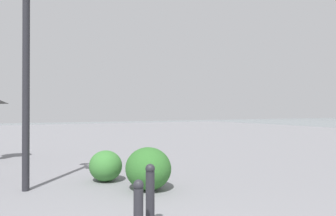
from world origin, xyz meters
The scene contains 5 objects.
lamppost centered at (4.96, 0.59, 2.81)m, with size 0.98×0.28×4.26m.
bollard_near centered at (1.66, -0.46, 0.39)m, with size 0.13×0.13×0.75m.
bollard_mid centered at (1.96, -0.75, 0.46)m, with size 0.13×0.13×0.88m.
shrub_low centered at (5.07, -1.06, 0.35)m, with size 0.81×0.73×0.69m.
shrub_round centered at (3.91, -1.59, 0.43)m, with size 1.00×0.90×0.85m.
Camera 1 is at (-1.97, 1.03, 1.60)m, focal length 34.21 mm.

